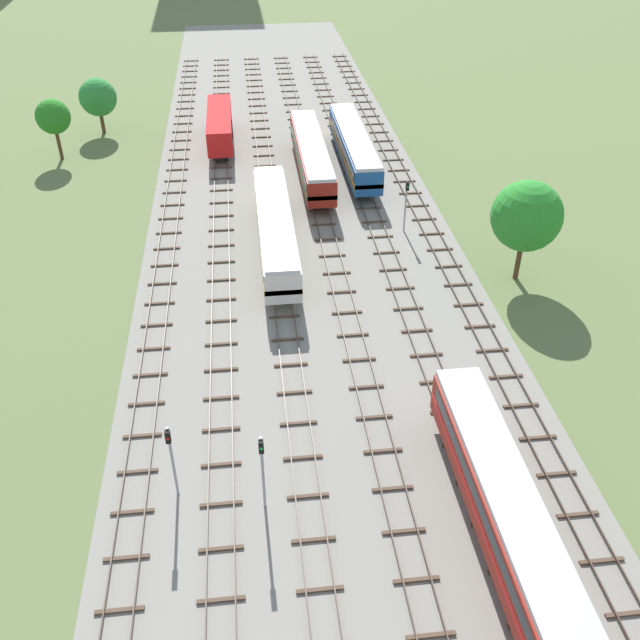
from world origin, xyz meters
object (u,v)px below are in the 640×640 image
at_px(diesel_railcar_centre_right_midfar, 354,146).
at_px(signal_post_near, 406,199).
at_px(passenger_coach_centre_right_nearest, 515,531).
at_px(signal_post_nearest, 262,465).
at_px(diesel_railcar_centre_mid, 312,155).
at_px(signal_post_mid, 171,453).
at_px(freight_boxcar_left_far, 220,125).
at_px(diesel_railcar_centre_left_near, 275,227).

relative_size(diesel_railcar_centre_right_midfar, signal_post_near, 4.01).
xyz_separation_m(passenger_coach_centre_right_nearest, signal_post_near, (2.45, 36.51, 0.65)).
distance_m(passenger_coach_centre_right_nearest, signal_post_nearest, 13.29).
height_order(diesel_railcar_centre_mid, signal_post_mid, signal_post_mid).
xyz_separation_m(diesel_railcar_centre_mid, diesel_railcar_centre_right_midfar, (4.90, 2.03, 0.00)).
height_order(diesel_railcar_centre_right_midfar, freight_boxcar_left_far, diesel_railcar_centre_right_midfar).
distance_m(diesel_railcar_centre_right_midfar, signal_post_near, 15.60).
height_order(signal_post_nearest, signal_post_near, signal_post_nearest).
bearing_deg(signal_post_nearest, passenger_coach_centre_right_nearest, -22.73).
distance_m(diesel_railcar_centre_mid, signal_post_nearest, 45.36).
bearing_deg(signal_post_near, signal_post_mid, -123.22).
distance_m(diesel_railcar_centre_mid, signal_post_mid, 44.98).
bearing_deg(signal_post_mid, signal_post_near, 56.78).
bearing_deg(passenger_coach_centre_right_nearest, diesel_railcar_centre_right_midfar, 90.00).
height_order(diesel_railcar_centre_left_near, signal_post_nearest, signal_post_nearest).
xyz_separation_m(diesel_railcar_centre_right_midfar, signal_post_nearest, (-12.24, -46.78, 0.79)).
relative_size(diesel_railcar_centre_mid, signal_post_mid, 3.99).
xyz_separation_m(diesel_railcar_centre_left_near, signal_post_near, (12.24, 2.84, 0.66)).
bearing_deg(freight_boxcar_left_far, diesel_railcar_centre_right_midfar, -31.16).
bearing_deg(diesel_railcar_centre_right_midfar, diesel_railcar_centre_mid, -157.51).
relative_size(passenger_coach_centre_right_nearest, signal_post_near, 4.31).
bearing_deg(freight_boxcar_left_far, signal_post_nearest, -87.49).
distance_m(diesel_railcar_centre_left_near, freight_boxcar_left_far, 27.55).
relative_size(diesel_railcar_centre_mid, signal_post_near, 4.01).
height_order(passenger_coach_centre_right_nearest, diesel_railcar_centre_mid, same).
bearing_deg(passenger_coach_centre_right_nearest, signal_post_nearest, 157.27).
xyz_separation_m(diesel_railcar_centre_mid, freight_boxcar_left_far, (-9.79, 10.91, -0.15)).
xyz_separation_m(diesel_railcar_centre_right_midfar, freight_boxcar_left_far, (-14.68, 8.88, -0.15)).
bearing_deg(signal_post_near, diesel_railcar_centre_left_near, -166.93).
bearing_deg(diesel_railcar_centre_mid, signal_post_nearest, -99.32).
bearing_deg(signal_post_mid, freight_boxcar_left_far, 87.41).
bearing_deg(diesel_railcar_centre_right_midfar, signal_post_mid, -110.72).
distance_m(diesel_railcar_centre_right_midfar, signal_post_mid, 48.44).
bearing_deg(diesel_railcar_centre_left_near, signal_post_near, 13.07).
relative_size(passenger_coach_centre_right_nearest, signal_post_mid, 4.28).
relative_size(diesel_railcar_centre_left_near, diesel_railcar_centre_right_midfar, 1.00).
distance_m(diesel_railcar_centre_left_near, signal_post_near, 12.58).
bearing_deg(signal_post_nearest, signal_post_mid, 163.19).
distance_m(diesel_railcar_centre_left_near, signal_post_mid, 28.05).
xyz_separation_m(diesel_railcar_centre_left_near, freight_boxcar_left_far, (-4.89, 27.12, -0.15)).
bearing_deg(freight_boxcar_left_far, passenger_coach_centre_right_nearest, -76.42).
relative_size(diesel_railcar_centre_left_near, signal_post_near, 4.01).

